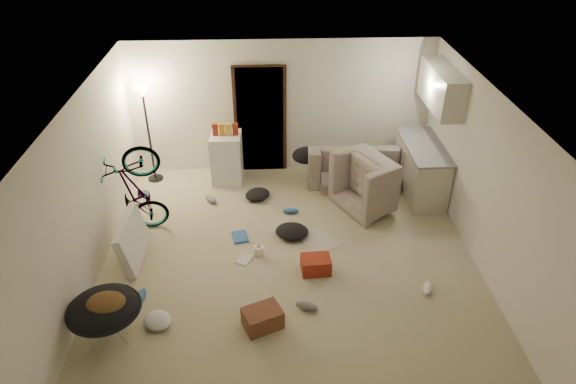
{
  "coord_description": "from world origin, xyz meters",
  "views": [
    {
      "loc": [
        -0.3,
        -5.79,
        4.92
      ],
      "look_at": [
        0.0,
        0.6,
        0.92
      ],
      "focal_mm": 32.0,
      "sensor_mm": 36.0,
      "label": 1
    }
  ],
  "objects_px": {
    "kitchen_counter": "(421,170)",
    "drink_case_b": "(316,265)",
    "armchair": "(380,185)",
    "drink_case_a": "(263,318)",
    "floor_lamp": "(146,115)",
    "mini_fridge": "(227,158)",
    "sofa": "(358,167)",
    "bicycle": "(140,210)",
    "juicer": "(259,250)",
    "saucer_chair": "(105,314)",
    "tv_box": "(132,240)"
  },
  "relations": [
    {
      "from": "kitchen_counter",
      "to": "mini_fridge",
      "type": "xyz_separation_m",
      "value": [
        -3.46,
        0.55,
        0.03
      ]
    },
    {
      "from": "bicycle",
      "to": "juicer",
      "type": "relative_size",
      "value": 7.44
    },
    {
      "from": "sofa",
      "to": "drink_case_a",
      "type": "bearing_deg",
      "value": 64.55
    },
    {
      "from": "floor_lamp",
      "to": "drink_case_b",
      "type": "xyz_separation_m",
      "value": [
        2.77,
        -2.77,
        -1.19
      ]
    },
    {
      "from": "mini_fridge",
      "to": "floor_lamp",
      "type": "bearing_deg",
      "value": 177.9
    },
    {
      "from": "floor_lamp",
      "to": "mini_fridge",
      "type": "xyz_separation_m",
      "value": [
        1.37,
        -0.1,
        -0.84
      ]
    },
    {
      "from": "armchair",
      "to": "drink_case_b",
      "type": "distance_m",
      "value": 2.2
    },
    {
      "from": "armchair",
      "to": "drink_case_b",
      "type": "bearing_deg",
      "value": 117.03
    },
    {
      "from": "drink_case_b",
      "to": "tv_box",
      "type": "bearing_deg",
      "value": 167.37
    },
    {
      "from": "sofa",
      "to": "saucer_chair",
      "type": "relative_size",
      "value": 2.12
    },
    {
      "from": "floor_lamp",
      "to": "armchair",
      "type": "relative_size",
      "value": 1.67
    },
    {
      "from": "armchair",
      "to": "sofa",
      "type": "bearing_deg",
      "value": -10.43
    },
    {
      "from": "sofa",
      "to": "tv_box",
      "type": "distance_m",
      "value": 4.26
    },
    {
      "from": "floor_lamp",
      "to": "mini_fridge",
      "type": "height_order",
      "value": "floor_lamp"
    },
    {
      "from": "tv_box",
      "to": "armchair",
      "type": "bearing_deg",
      "value": 20.34
    },
    {
      "from": "mini_fridge",
      "to": "drink_case_a",
      "type": "xyz_separation_m",
      "value": [
        0.63,
        -3.69,
        -0.33
      ]
    },
    {
      "from": "armchair",
      "to": "saucer_chair",
      "type": "xyz_separation_m",
      "value": [
        -3.93,
        -2.88,
        0.02
      ]
    },
    {
      "from": "juicer",
      "to": "floor_lamp",
      "type": "bearing_deg",
      "value": 129.55
    },
    {
      "from": "kitchen_counter",
      "to": "armchair",
      "type": "relative_size",
      "value": 1.38
    },
    {
      "from": "sofa",
      "to": "drink_case_b",
      "type": "distance_m",
      "value": 2.77
    },
    {
      "from": "kitchen_counter",
      "to": "juicer",
      "type": "xyz_separation_m",
      "value": [
        -2.88,
        -1.71,
        -0.35
      ]
    },
    {
      "from": "kitchen_counter",
      "to": "bicycle",
      "type": "xyz_separation_m",
      "value": [
        -4.73,
        -1.03,
        -0.01
      ]
    },
    {
      "from": "floor_lamp",
      "to": "mini_fridge",
      "type": "relative_size",
      "value": 1.94
    },
    {
      "from": "saucer_chair",
      "to": "drink_case_b",
      "type": "relative_size",
      "value": 2.14
    },
    {
      "from": "floor_lamp",
      "to": "drink_case_a",
      "type": "relative_size",
      "value": 3.87
    },
    {
      "from": "saucer_chair",
      "to": "floor_lamp",
      "type": "bearing_deg",
      "value": 91.48
    },
    {
      "from": "sofa",
      "to": "mini_fridge",
      "type": "bearing_deg",
      "value": -1.28
    },
    {
      "from": "armchair",
      "to": "bicycle",
      "type": "height_order",
      "value": "bicycle"
    },
    {
      "from": "kitchen_counter",
      "to": "saucer_chair",
      "type": "xyz_separation_m",
      "value": [
        -4.73,
        -3.22,
        -0.06
      ]
    },
    {
      "from": "kitchen_counter",
      "to": "tv_box",
      "type": "height_order",
      "value": "kitchen_counter"
    },
    {
      "from": "saucer_chair",
      "to": "tv_box",
      "type": "bearing_deg",
      "value": 90.0
    },
    {
      "from": "mini_fridge",
      "to": "drink_case_a",
      "type": "distance_m",
      "value": 3.76
    },
    {
      "from": "armchair",
      "to": "saucer_chair",
      "type": "distance_m",
      "value": 4.88
    },
    {
      "from": "sofa",
      "to": "armchair",
      "type": "height_order",
      "value": "armchair"
    },
    {
      "from": "mini_fridge",
      "to": "juicer",
      "type": "bearing_deg",
      "value": -73.54
    },
    {
      "from": "bicycle",
      "to": "tv_box",
      "type": "distance_m",
      "value": 0.66
    },
    {
      "from": "saucer_chair",
      "to": "juicer",
      "type": "bearing_deg",
      "value": 39.28
    },
    {
      "from": "armchair",
      "to": "saucer_chair",
      "type": "relative_size",
      "value": 1.22
    },
    {
      "from": "drink_case_a",
      "to": "kitchen_counter",
      "type": "bearing_deg",
      "value": 24.78
    },
    {
      "from": "mini_fridge",
      "to": "drink_case_b",
      "type": "xyz_separation_m",
      "value": [
        1.4,
        -2.67,
        -0.35
      ]
    },
    {
      "from": "bicycle",
      "to": "juicer",
      "type": "distance_m",
      "value": 2.0
    },
    {
      "from": "floor_lamp",
      "to": "juicer",
      "type": "distance_m",
      "value": 3.29
    },
    {
      "from": "kitchen_counter",
      "to": "drink_case_a",
      "type": "relative_size",
      "value": 3.21
    },
    {
      "from": "kitchen_counter",
      "to": "drink_case_b",
      "type": "xyz_separation_m",
      "value": [
        -2.06,
        -2.12,
        -0.32
      ]
    },
    {
      "from": "floor_lamp",
      "to": "armchair",
      "type": "xyz_separation_m",
      "value": [
        4.03,
        -0.99,
        -0.95
      ]
    },
    {
      "from": "drink_case_b",
      "to": "juicer",
      "type": "xyz_separation_m",
      "value": [
        -0.82,
        0.41,
        -0.03
      ]
    },
    {
      "from": "armchair",
      "to": "kitchen_counter",
      "type": "bearing_deg",
      "value": -94.51
    },
    {
      "from": "sofa",
      "to": "drink_case_b",
      "type": "bearing_deg",
      "value": 69.41
    },
    {
      "from": "armchair",
      "to": "bicycle",
      "type": "relative_size",
      "value": 0.67
    },
    {
      "from": "saucer_chair",
      "to": "drink_case_b",
      "type": "xyz_separation_m",
      "value": [
        2.67,
        1.1,
        -0.26
      ]
    }
  ]
}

